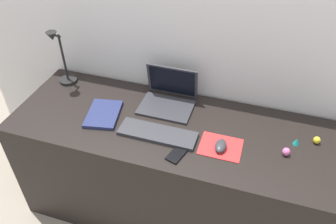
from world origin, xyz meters
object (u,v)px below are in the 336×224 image
(toy_figurine_pink, at_px, (286,152))
(notebook_pad, at_px, (103,114))
(laptop, at_px, (169,96))
(cell_phone, at_px, (177,154))
(desk_lamp, at_px, (61,59))
(toy_figurine_yellow, at_px, (317,140))
(mouse, at_px, (221,146))
(toy_figurine_teal, at_px, (297,141))
(keyboard, at_px, (158,134))

(toy_figurine_pink, bearing_deg, notebook_pad, 179.94)
(laptop, bearing_deg, cell_phone, -66.38)
(cell_phone, relative_size, desk_lamp, 0.35)
(cell_phone, xyz_separation_m, toy_figurine_pink, (0.50, 0.16, 0.02))
(notebook_pad, height_order, toy_figurine_pink, toy_figurine_pink)
(laptop, xyz_separation_m, toy_figurine_yellow, (0.81, -0.09, -0.03))
(mouse, xyz_separation_m, toy_figurine_pink, (0.31, 0.06, 0.00))
(cell_phone, xyz_separation_m, desk_lamp, (-0.84, 0.37, 0.17))
(toy_figurine_teal, bearing_deg, notebook_pad, -174.84)
(cell_phone, bearing_deg, notebook_pad, 177.90)
(mouse, bearing_deg, keyboard, -179.78)
(notebook_pad, height_order, toy_figurine_teal, toy_figurine_teal)
(cell_phone, distance_m, toy_figurine_yellow, 0.71)
(mouse, bearing_deg, desk_lamp, 165.28)
(notebook_pad, bearing_deg, toy_figurine_yellow, -4.57)
(laptop, height_order, keyboard, laptop)
(keyboard, bearing_deg, cell_phone, -36.03)
(desk_lamp, distance_m, toy_figurine_teal, 1.41)
(toy_figurine_teal, bearing_deg, keyboard, -167.57)
(cell_phone, bearing_deg, desk_lamp, 172.41)
(laptop, bearing_deg, toy_figurine_yellow, -6.03)
(cell_phone, height_order, toy_figurine_pink, toy_figurine_pink)
(laptop, bearing_deg, keyboard, -84.38)
(toy_figurine_pink, bearing_deg, mouse, -169.66)
(cell_phone, relative_size, toy_figurine_teal, 3.51)
(cell_phone, bearing_deg, toy_figurine_yellow, 40.49)
(toy_figurine_teal, bearing_deg, cell_phone, -155.47)
(keyboard, relative_size, toy_figurine_teal, 11.24)
(mouse, xyz_separation_m, desk_lamp, (-1.03, 0.27, 0.15))
(cell_phone, distance_m, toy_figurine_teal, 0.61)
(toy_figurine_pink, bearing_deg, toy_figurine_teal, 63.20)
(keyboard, distance_m, mouse, 0.33)
(cell_phone, bearing_deg, toy_figurine_pink, 33.73)
(toy_figurine_teal, distance_m, toy_figurine_yellow, 0.10)
(laptop, bearing_deg, toy_figurine_teal, -9.88)
(laptop, relative_size, notebook_pad, 1.25)
(toy_figurine_pink, bearing_deg, laptop, 161.91)
(mouse, xyz_separation_m, notebook_pad, (-0.67, 0.06, -0.01))
(cell_phone, height_order, toy_figurine_yellow, toy_figurine_yellow)
(mouse, relative_size, desk_lamp, 0.26)
(keyboard, height_order, desk_lamp, desk_lamp)
(desk_lamp, distance_m, toy_figurine_yellow, 1.50)
(laptop, distance_m, toy_figurine_pink, 0.71)
(keyboard, relative_size, cell_phone, 3.20)
(toy_figurine_teal, bearing_deg, laptop, 170.12)
(toy_figurine_yellow, bearing_deg, mouse, -157.39)
(cell_phone, xyz_separation_m, toy_figurine_yellow, (0.65, 0.29, 0.01))
(laptop, xyz_separation_m, cell_phone, (0.16, -0.38, -0.05))
(toy_figurine_yellow, bearing_deg, keyboard, -166.36)
(keyboard, height_order, toy_figurine_teal, toy_figurine_teal)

